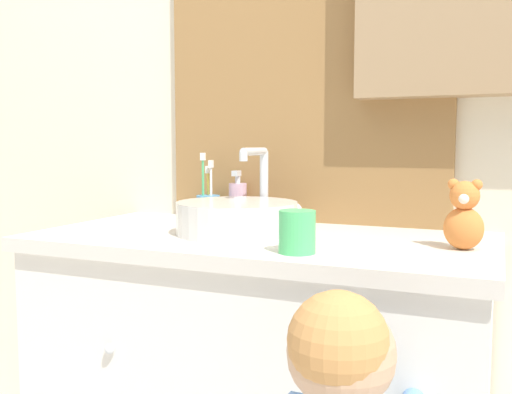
% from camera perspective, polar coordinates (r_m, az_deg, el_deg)
% --- Properties ---
extents(wall_back, '(3.20, 0.18, 2.50)m').
position_cam_1_polar(wall_back, '(1.70, 5.66, 12.05)').
color(wall_back, beige).
rests_on(wall_back, ground_plane).
extents(sink_basin, '(0.31, 0.36, 0.22)m').
position_cam_1_polar(sink_basin, '(1.45, -1.72, -1.91)').
color(sink_basin, silver).
rests_on(sink_basin, vanity_counter).
extents(toothbrush_holder, '(0.07, 0.07, 0.20)m').
position_cam_1_polar(toothbrush_holder, '(1.71, -4.81, -0.83)').
color(toothbrush_holder, '#4C93C6').
rests_on(toothbrush_holder, vanity_counter).
extents(soap_dispenser, '(0.05, 0.05, 0.15)m').
position_cam_1_polar(soap_dispenser, '(1.69, -1.84, -0.38)').
color(soap_dispenser, '#CCA3BC').
rests_on(soap_dispenser, vanity_counter).
extents(teddy_bear, '(0.08, 0.07, 0.15)m').
position_cam_1_polar(teddy_bear, '(1.30, 20.08, -1.84)').
color(teddy_bear, orange).
rests_on(teddy_bear, vanity_counter).
extents(drinking_cup, '(0.08, 0.08, 0.09)m').
position_cam_1_polar(drinking_cup, '(1.19, 4.13, -3.49)').
color(drinking_cup, '#4CC670').
rests_on(drinking_cup, vanity_counter).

